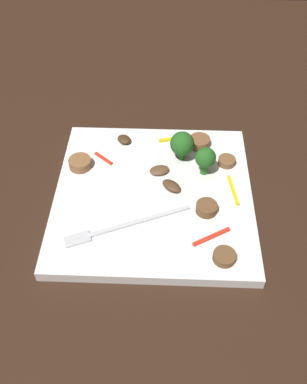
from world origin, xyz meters
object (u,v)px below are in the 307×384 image
(sausage_slice_1, at_px, (207,208))
(sausage_slice_4, at_px, (80,163))
(sausage_slice_2, at_px, (199,142))
(sausage_slice_3, at_px, (227,161))
(pepper_strip_2, at_px, (104,158))
(plate, at_px, (153,196))
(broccoli_floret_0, at_px, (182,144))
(fork, at_px, (119,227))
(pepper_strip_3, at_px, (211,237))
(mushroom_1, at_px, (159,170))
(broccoli_floret_1, at_px, (205,159))
(sausage_slice_0, at_px, (224,257))
(pepper_strip_0, at_px, (171,139))
(mushroom_2, at_px, (171,186))
(pepper_strip_1, at_px, (233,190))
(mushroom_0, at_px, (124,139))

(sausage_slice_1, height_order, sausage_slice_4, sausage_slice_4)
(sausage_slice_2, relative_size, sausage_slice_3, 1.25)
(sausage_slice_4, distance_m, pepper_strip_2, 0.04)
(sausage_slice_4, xyz_separation_m, pepper_strip_2, (-0.03, -0.02, -0.01))
(plate, height_order, broccoli_floret_0, broccoli_floret_0)
(broccoli_floret_0, bearing_deg, plate, 60.80)
(fork, relative_size, pepper_strip_3, 2.99)
(sausage_slice_2, relative_size, pepper_strip_2, 0.90)
(fork, distance_m, mushroom_1, 0.12)
(broccoli_floret_1, height_order, sausage_slice_1, broccoli_floret_1)
(sausage_slice_0, distance_m, pepper_strip_3, 0.04)
(broccoli_floret_0, xyz_separation_m, sausage_slice_3, (-0.07, 0.01, -0.03))
(broccoli_floret_0, distance_m, sausage_slice_2, 0.05)
(sausage_slice_1, height_order, pepper_strip_0, sausage_slice_1)
(broccoli_floret_0, relative_size, sausage_slice_4, 1.44)
(sausage_slice_1, height_order, sausage_slice_3, sausage_slice_1)
(mushroom_2, xyz_separation_m, pepper_strip_0, (0.00, -0.11, -0.00))
(plate, height_order, sausage_slice_2, sausage_slice_2)
(mushroom_1, distance_m, pepper_strip_0, 0.08)
(sausage_slice_3, distance_m, pepper_strip_3, 0.15)
(pepper_strip_1, bearing_deg, pepper_strip_0, -50.04)
(sausage_slice_2, distance_m, pepper_strip_2, 0.16)
(broccoli_floret_0, xyz_separation_m, mushroom_1, (0.03, 0.03, -0.03))
(mushroom_0, distance_m, mushroom_2, 0.13)
(sausage_slice_3, xyz_separation_m, pepper_strip_2, (0.19, -0.00, -0.00))
(broccoli_floret_1, xyz_separation_m, pepper_strip_1, (-0.04, 0.04, -0.03))
(broccoli_floret_0, distance_m, pepper_strip_3, 0.16)
(broccoli_floret_1, relative_size, mushroom_0, 1.92)
(pepper_strip_2, bearing_deg, sausage_slice_3, 179.30)
(fork, xyz_separation_m, sausage_slice_3, (-0.16, -0.13, 0.00))
(sausage_slice_4, distance_m, pepper_strip_1, 0.24)
(mushroom_0, height_order, mushroom_2, same)
(sausage_slice_4, bearing_deg, mushroom_0, -135.88)
(sausage_slice_4, relative_size, pepper_strip_2, 0.92)
(mushroom_1, bearing_deg, pepper_strip_3, 121.17)
(plate, relative_size, mushroom_1, 9.51)
(broccoli_floret_1, relative_size, sausage_slice_3, 1.75)
(mushroom_0, bearing_deg, pepper_strip_0, -175.25)
(broccoli_floret_0, relative_size, sausage_slice_3, 1.85)
(broccoli_floret_0, bearing_deg, broccoli_floret_1, 138.88)
(fork, distance_m, pepper_strip_1, 0.18)
(broccoli_floret_0, height_order, pepper_strip_0, broccoli_floret_0)
(pepper_strip_0, bearing_deg, sausage_slice_0, 107.10)
(fork, bearing_deg, pepper_strip_0, -132.60)
(broccoli_floret_1, height_order, pepper_strip_2, broccoli_floret_1)
(plate, bearing_deg, sausage_slice_2, -123.81)
(plate, height_order, broccoli_floret_1, broccoli_floret_1)
(mushroom_2, bearing_deg, plate, 17.93)
(mushroom_1, xyz_separation_m, pepper_strip_1, (-0.11, 0.04, -0.00))
(plate, distance_m, fork, 0.08)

